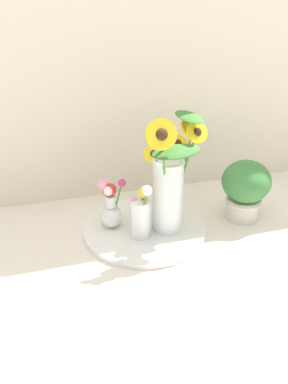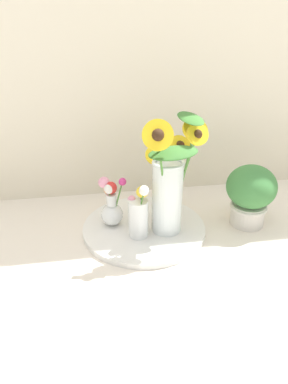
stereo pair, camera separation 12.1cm
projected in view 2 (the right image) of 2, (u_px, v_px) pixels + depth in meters
The scene contains 7 objects.
ground_plane at pixel (152, 245), 1.21m from camera, with size 6.00×6.00×0.00m, color silver.
wall_back at pixel (132, 1), 1.24m from camera, with size 3.60×0.06×1.40m.
serving_tray at pixel (144, 228), 1.28m from camera, with size 0.42×0.42×0.02m.
mason_jar_sunflowers at pixel (169, 184), 1.18m from camera, with size 0.24×0.21×0.41m.
vase_small_center at pixel (139, 214), 1.19m from camera, with size 0.06×0.08×0.20m.
vase_bulb_right at pixel (111, 205), 1.26m from camera, with size 0.09×0.08×0.17m.
potted_plant at pixel (251, 193), 1.27m from camera, with size 0.17×0.17×0.22m.
Camera 2 is at (-0.18, -0.97, 0.72)m, focal length 35.00 mm.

